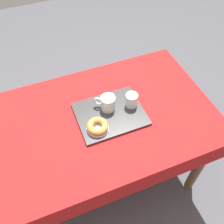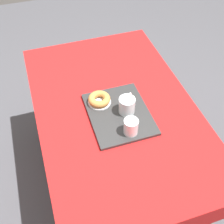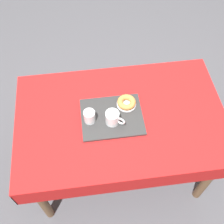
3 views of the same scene
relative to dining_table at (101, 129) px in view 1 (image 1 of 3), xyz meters
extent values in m
plane|color=#47474C|center=(0.00, 0.00, -0.66)|extent=(6.00, 6.00, 0.00)
cube|color=red|center=(0.00, 0.00, 0.10)|extent=(1.38, 0.87, 0.03)
cube|color=red|center=(0.00, -0.43, 0.01)|extent=(1.38, 0.01, 0.14)
cube|color=red|center=(0.00, 0.43, 0.01)|extent=(1.38, 0.01, 0.14)
cube|color=red|center=(0.69, 0.00, 0.01)|extent=(0.01, 0.87, 0.14)
cylinder|color=brown|center=(0.60, -0.34, -0.29)|extent=(0.06, 0.06, 0.74)
cylinder|color=brown|center=(-0.60, 0.34, -0.29)|extent=(0.06, 0.06, 0.74)
cylinder|color=brown|center=(0.60, 0.34, -0.29)|extent=(0.06, 0.06, 0.74)
cube|color=#2D2D2D|center=(0.06, 0.00, 0.12)|extent=(0.40, 0.32, 0.02)
cylinder|color=white|center=(0.06, 0.04, 0.18)|extent=(0.09, 0.09, 0.09)
cylinder|color=#84380F|center=(0.06, 0.04, 0.17)|extent=(0.08, 0.08, 0.07)
torus|color=white|center=(0.01, 0.07, 0.18)|extent=(0.06, 0.04, 0.06)
cylinder|color=white|center=(0.20, 0.01, 0.17)|extent=(0.07, 0.07, 0.09)
cylinder|color=silver|center=(0.20, 0.01, 0.16)|extent=(0.06, 0.06, 0.05)
cylinder|color=silver|center=(-0.05, -0.08, 0.13)|extent=(0.13, 0.13, 0.01)
torus|color=#BC7F3D|center=(-0.05, -0.08, 0.16)|extent=(0.12, 0.12, 0.04)
camera|label=1|loc=(-0.28, -0.88, 1.32)|focal=40.70mm
camera|label=2|loc=(1.03, -0.35, 1.28)|focal=45.76mm
camera|label=3|loc=(0.19, 1.00, 1.67)|focal=45.52mm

